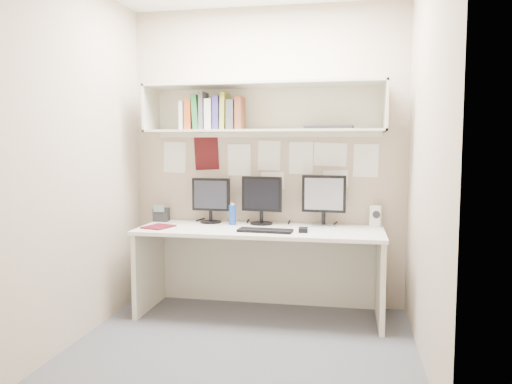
% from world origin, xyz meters
% --- Properties ---
extents(floor, '(2.40, 2.00, 0.01)m').
position_xyz_m(floor, '(0.00, 0.00, 0.00)').
color(floor, '#494A4F').
rests_on(floor, ground).
extents(wall_back, '(2.40, 0.02, 2.60)m').
position_xyz_m(wall_back, '(0.00, 1.00, 1.30)').
color(wall_back, tan).
rests_on(wall_back, ground).
extents(wall_front, '(2.40, 0.02, 2.60)m').
position_xyz_m(wall_front, '(0.00, -1.00, 1.30)').
color(wall_front, tan).
rests_on(wall_front, ground).
extents(wall_left, '(0.02, 2.00, 2.60)m').
position_xyz_m(wall_left, '(-1.20, 0.00, 1.30)').
color(wall_left, tan).
rests_on(wall_left, ground).
extents(wall_right, '(0.02, 2.00, 2.60)m').
position_xyz_m(wall_right, '(1.20, 0.00, 1.30)').
color(wall_right, tan).
rests_on(wall_right, ground).
extents(desk, '(2.00, 0.70, 0.73)m').
position_xyz_m(desk, '(0.00, 0.65, 0.37)').
color(desk, silver).
rests_on(desk, floor).
extents(overhead_hutch, '(2.00, 0.38, 0.40)m').
position_xyz_m(overhead_hutch, '(0.00, 0.86, 1.72)').
color(overhead_hutch, beige).
rests_on(overhead_hutch, wall_back).
extents(pinned_papers, '(1.92, 0.01, 0.48)m').
position_xyz_m(pinned_papers, '(0.00, 0.99, 1.25)').
color(pinned_papers, white).
rests_on(pinned_papers, wall_back).
extents(monitor_left, '(0.34, 0.19, 0.39)m').
position_xyz_m(monitor_left, '(-0.48, 0.87, 0.95)').
color(monitor_left, black).
rests_on(monitor_left, desk).
extents(monitor_center, '(0.35, 0.19, 0.41)m').
position_xyz_m(monitor_center, '(-0.02, 0.87, 0.96)').
color(monitor_center, black).
rests_on(monitor_center, desk).
extents(monitor_right, '(0.37, 0.20, 0.43)m').
position_xyz_m(monitor_right, '(0.51, 0.87, 0.97)').
color(monitor_right, '#A5A5AA').
rests_on(monitor_right, desk).
extents(keyboard, '(0.44, 0.18, 0.02)m').
position_xyz_m(keyboard, '(0.07, 0.49, 0.74)').
color(keyboard, black).
rests_on(keyboard, desk).
extents(mouse, '(0.07, 0.11, 0.03)m').
position_xyz_m(mouse, '(0.37, 0.53, 0.75)').
color(mouse, black).
rests_on(mouse, desk).
extents(speaker, '(0.11, 0.11, 0.18)m').
position_xyz_m(speaker, '(0.94, 0.91, 0.82)').
color(speaker, beige).
rests_on(speaker, desk).
extents(blue_bottle, '(0.06, 0.06, 0.19)m').
position_xyz_m(blue_bottle, '(-0.26, 0.79, 0.82)').
color(blue_bottle, '#153E95').
rests_on(blue_bottle, desk).
extents(maroon_notebook, '(0.25, 0.28, 0.01)m').
position_xyz_m(maroon_notebook, '(-0.83, 0.53, 0.74)').
color(maroon_notebook, '#520E18').
rests_on(maroon_notebook, desk).
extents(desk_phone, '(0.13, 0.12, 0.15)m').
position_xyz_m(desk_phone, '(-0.94, 0.87, 0.79)').
color(desk_phone, black).
rests_on(desk_phone, desk).
extents(book_stack, '(0.53, 0.19, 0.32)m').
position_xyz_m(book_stack, '(-0.43, 0.79, 1.68)').
color(book_stack, silver).
rests_on(book_stack, overhead_hutch).
extents(hutch_tray, '(0.41, 0.19, 0.03)m').
position_xyz_m(hutch_tray, '(0.54, 0.81, 1.55)').
color(hutch_tray, black).
rests_on(hutch_tray, overhead_hutch).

